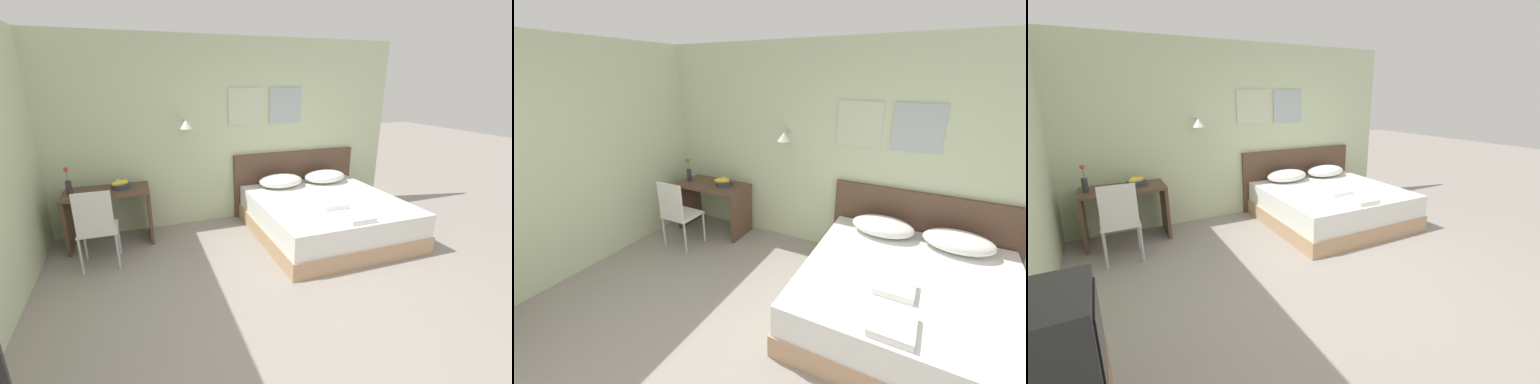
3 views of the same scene
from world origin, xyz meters
TOP-DOWN VIEW (x-y plane):
  - wall_back at (0.01, 2.79)m, footprint 5.58×0.31m
  - bed at (1.17, 1.72)m, footprint 1.93×1.96m
  - headboard at (1.17, 2.73)m, footprint 2.05×0.06m
  - pillow_left at (0.79, 2.43)m, footprint 0.68×0.44m
  - pillow_right at (1.55, 2.43)m, footprint 0.68×0.44m
  - folded_towel_near_foot at (1.07, 1.43)m, footprint 0.33×0.28m
  - folded_towel_mid_bed at (1.11, 0.98)m, footprint 0.32×0.35m
  - desk at (-1.63, 2.43)m, footprint 1.03×0.56m
  - desk_chair at (-1.73, 1.77)m, footprint 0.42×0.42m
  - fruit_bowl at (-1.45, 2.47)m, footprint 0.25×0.25m
  - flower_vase at (-2.04, 2.40)m, footprint 0.07×0.07m

SIDE VIEW (x-z plane):
  - bed at x=1.17m, z-range 0.00..0.52m
  - headboard at x=1.17m, z-range 0.00..0.99m
  - desk at x=-1.63m, z-range 0.13..0.86m
  - desk_chair at x=-1.73m, z-range 0.07..1.02m
  - folded_towel_near_foot at x=1.07m, z-range 0.52..0.58m
  - folded_towel_mid_bed at x=1.11m, z-range 0.52..0.58m
  - pillow_left at x=0.79m, z-range 0.52..0.71m
  - pillow_right at x=1.55m, z-range 0.52..0.71m
  - fruit_bowl at x=-1.45m, z-range 0.72..0.84m
  - flower_vase at x=-2.04m, z-range 0.69..1.03m
  - wall_back at x=0.01m, z-range 0.01..2.66m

